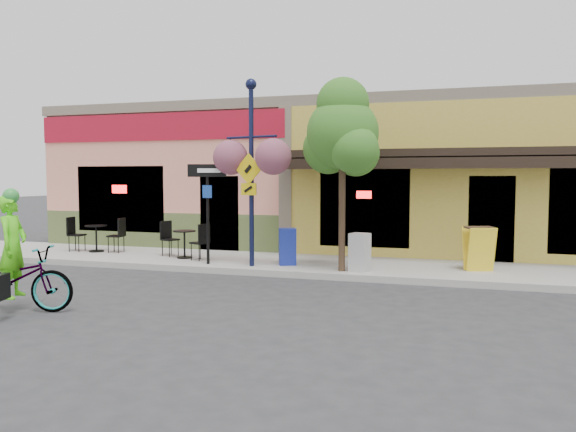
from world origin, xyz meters
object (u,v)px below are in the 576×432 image
(building, at_px, (349,178))
(street_tree, at_px, (342,174))
(lamp_post, at_px, (251,173))
(newspaper_box_blue, at_px, (287,247))
(newspaper_box_grey, at_px, (360,252))
(bicycle, at_px, (11,279))
(one_way_sign, at_px, (208,214))
(cyclist_rider, at_px, (13,261))

(building, distance_m, street_tree, 6.69)
(lamp_post, height_order, street_tree, lamp_post)
(newspaper_box_blue, bearing_deg, newspaper_box_grey, -35.57)
(bicycle, height_order, newspaper_box_blue, bicycle)
(building, bearing_deg, bicycle, -107.22)
(one_way_sign, bearing_deg, newspaper_box_blue, -4.41)
(newspaper_box_grey, bearing_deg, lamp_post, -164.36)
(building, bearing_deg, newspaper_box_blue, -92.96)
(newspaper_box_grey, height_order, street_tree, street_tree)
(newspaper_box_grey, bearing_deg, bicycle, -120.42)
(building, relative_size, newspaper_box_grey, 21.12)
(building, xyz_separation_m, newspaper_box_grey, (1.52, -6.52, -1.67))
(building, distance_m, bicycle, 12.06)
(building, bearing_deg, lamp_post, -99.36)
(street_tree, bearing_deg, newspaper_box_blue, 161.03)
(street_tree, bearing_deg, cyclist_rider, -133.76)
(lamp_post, bearing_deg, one_way_sign, -164.73)
(one_way_sign, xyz_separation_m, street_tree, (3.32, -0.04, 0.97))
(lamp_post, height_order, one_way_sign, lamp_post)
(one_way_sign, xyz_separation_m, newspaper_box_grey, (3.72, 0.03, -0.78))
(lamp_post, bearing_deg, bicycle, -103.00)
(cyclist_rider, relative_size, one_way_sign, 0.71)
(bicycle, height_order, one_way_sign, one_way_sign)
(bicycle, bearing_deg, street_tree, -59.69)
(newspaper_box_blue, height_order, street_tree, street_tree)
(bicycle, height_order, cyclist_rider, cyclist_rider)
(building, bearing_deg, newspaper_box_grey, -76.89)
(bicycle, relative_size, lamp_post, 0.48)
(lamp_post, bearing_deg, newspaper_box_grey, 13.85)
(building, relative_size, newspaper_box_blue, 20.56)
(cyclist_rider, xyz_separation_m, newspaper_box_blue, (3.17, 5.31, -0.27))
(newspaper_box_blue, bearing_deg, street_tree, -41.64)
(newspaper_box_grey, relative_size, street_tree, 0.20)
(one_way_sign, xyz_separation_m, newspaper_box_blue, (1.89, 0.45, -0.77))
(lamp_post, bearing_deg, cyclist_rider, -102.53)
(lamp_post, relative_size, one_way_sign, 1.82)
(newspaper_box_blue, xyz_separation_m, street_tree, (1.44, -0.49, 1.75))
(lamp_post, xyz_separation_m, one_way_sign, (-1.13, -0.03, -1.00))
(building, distance_m, newspaper_box_grey, 6.90)
(lamp_post, distance_m, newspaper_box_blue, 1.97)
(cyclist_rider, bearing_deg, street_tree, -59.38)
(bicycle, bearing_deg, cyclist_rider, -105.62)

